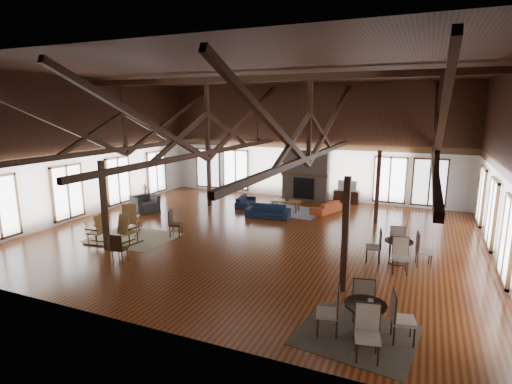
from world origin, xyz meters
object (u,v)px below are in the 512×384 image
at_px(sofa_orange, 326,207).
at_px(cafe_table_near, 365,314).
at_px(armchair, 145,204).
at_px(cafe_table_far, 398,248).
at_px(tv_console, 346,197).
at_px(sofa_navy_front, 268,211).
at_px(coffee_table, 286,202).
at_px(sofa_navy_left, 246,201).

bearing_deg(sofa_orange, cafe_table_near, 36.20).
bearing_deg(armchair, cafe_table_far, -73.98).
height_order(cafe_table_far, tv_console, cafe_table_far).
relative_size(sofa_navy_front, tv_console, 1.54).
relative_size(coffee_table, cafe_table_near, 0.66).
distance_m(sofa_navy_front, sofa_navy_left, 2.34).
bearing_deg(coffee_table, tv_console, 54.74).
bearing_deg(cafe_table_far, sofa_orange, 123.54).
xyz_separation_m(sofa_navy_left, coffee_table, (2.15, -0.14, 0.21)).
bearing_deg(cafe_table_near, sofa_orange, 107.74).
bearing_deg(sofa_navy_left, tv_console, -67.13).
distance_m(cafe_table_near, tv_console, 12.58).
relative_size(sofa_navy_left, sofa_orange, 0.94).
xyz_separation_m(cafe_table_near, tv_console, (-2.69, 12.29, -0.22)).
xyz_separation_m(sofa_orange, cafe_table_near, (3.17, -9.91, 0.27)).
height_order(sofa_navy_left, sofa_orange, sofa_orange).
bearing_deg(coffee_table, cafe_table_near, -59.16).
height_order(sofa_navy_front, sofa_navy_left, sofa_navy_front).
height_order(sofa_navy_left, cafe_table_far, cafe_table_far).
bearing_deg(sofa_orange, sofa_navy_left, -66.36).
xyz_separation_m(sofa_navy_left, armchair, (-3.89, -2.79, 0.13)).
height_order(sofa_navy_front, sofa_orange, sofa_navy_front).
bearing_deg(coffee_table, cafe_table_far, -39.12).
distance_m(sofa_orange, cafe_table_near, 10.41).
xyz_separation_m(sofa_navy_front, armchair, (-5.67, -1.27, 0.09)).
distance_m(armchair, cafe_table_far, 11.54).
relative_size(sofa_orange, cafe_table_near, 0.85).
bearing_deg(coffee_table, sofa_orange, 18.62).
height_order(sofa_navy_left, coffee_table, coffee_table).
relative_size(coffee_table, cafe_table_far, 0.68).
relative_size(sofa_navy_left, cafe_table_near, 0.80).
distance_m(sofa_navy_front, cafe_table_far, 6.63).
height_order(sofa_orange, armchair, armchair).
relative_size(coffee_table, armchair, 1.19).
xyz_separation_m(armchair, tv_console, (8.30, 5.52, -0.06)).
distance_m(cafe_table_near, cafe_table_far, 4.62).
xyz_separation_m(sofa_navy_front, tv_console, (2.63, 4.25, 0.03)).
height_order(sofa_orange, cafe_table_near, cafe_table_near).
xyz_separation_m(sofa_orange, cafe_table_far, (3.52, -5.31, 0.26)).
height_order(armchair, cafe_table_far, cafe_table_far).
bearing_deg(sofa_navy_front, cafe_table_far, -38.10).
xyz_separation_m(sofa_navy_left, sofa_orange, (3.93, 0.36, 0.01)).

